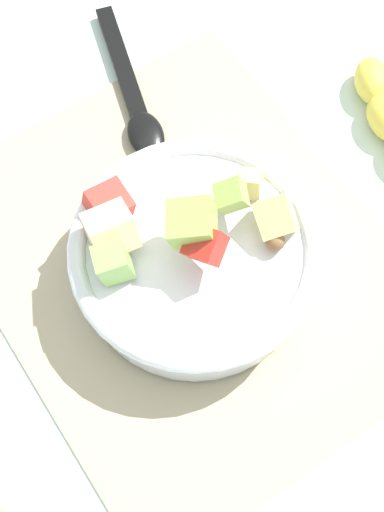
{
  "coord_description": "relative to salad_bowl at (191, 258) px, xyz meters",
  "views": [
    {
      "loc": [
        -0.25,
        0.16,
        0.68
      ],
      "look_at": [
        -0.01,
        0.0,
        0.05
      ],
      "focal_mm": 54.64,
      "sensor_mm": 36.0,
      "label": 1
    }
  ],
  "objects": [
    {
      "name": "ground_plane",
      "position": [
        0.01,
        -0.0,
        -0.04
      ],
      "size": [
        2.4,
        2.4,
        0.0
      ],
      "primitive_type": "plane",
      "color": "silver"
    },
    {
      "name": "salad_bowl",
      "position": [
        0.0,
        0.0,
        0.0
      ],
      "size": [
        0.22,
        0.22,
        0.12
      ],
      "color": "white",
      "rests_on": "placemat"
    },
    {
      "name": "placemat",
      "position": [
        0.01,
        -0.0,
        -0.04
      ],
      "size": [
        0.44,
        0.36,
        0.01
      ],
      "primitive_type": "cube",
      "color": "tan",
      "rests_on": "ground_plane"
    },
    {
      "name": "serving_spoon",
      "position": [
        0.19,
        -0.06,
        -0.03
      ],
      "size": [
        0.2,
        0.08,
        0.01
      ],
      "color": "black",
      "rests_on": "placemat"
    }
  ]
}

